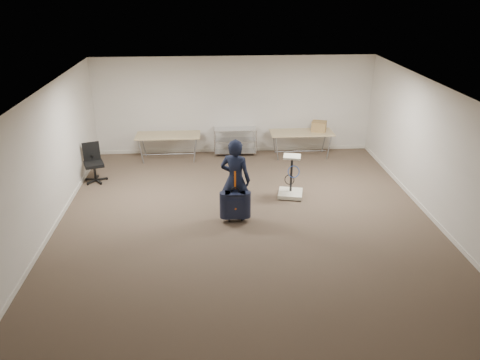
{
  "coord_description": "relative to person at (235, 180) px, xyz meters",
  "views": [
    {
      "loc": [
        -0.72,
        -8.7,
        4.8
      ],
      "look_at": [
        -0.12,
        0.3,
        0.87
      ],
      "focal_mm": 35.0,
      "sensor_mm": 36.0,
      "label": 1
    }
  ],
  "objects": [
    {
      "name": "person",
      "position": [
        0.0,
        0.0,
        0.0
      ],
      "size": [
        0.76,
        0.63,
        1.78
      ],
      "primitive_type": "imported",
      "rotation": [
        0.0,
        0.0,
        2.77
      ],
      "color": "black",
      "rests_on": "ground"
    },
    {
      "name": "folding_table_right",
      "position": [
        2.11,
        3.66,
        -0.21
      ],
      "size": [
        1.8,
        0.75,
        0.73
      ],
      "color": "tan",
      "rests_on": "ground"
    },
    {
      "name": "office_chair",
      "position": [
        -3.46,
        2.22,
        -0.59
      ],
      "size": [
        0.6,
        0.6,
        0.98
      ],
      "color": "black",
      "rests_on": "ground"
    },
    {
      "name": "suitcase",
      "position": [
        -0.02,
        -0.19,
        -0.5
      ],
      "size": [
        0.42,
        0.24,
        1.15
      ],
      "color": "black",
      "rests_on": "ground"
    },
    {
      "name": "room_shell",
      "position": [
        0.21,
        1.1,
        -0.84
      ],
      "size": [
        8.0,
        9.0,
        9.0
      ],
      "color": "beige",
      "rests_on": "ground"
    },
    {
      "name": "folding_table_left",
      "position": [
        -1.69,
        3.66,
        -0.21
      ],
      "size": [
        1.8,
        0.75,
        0.73
      ],
      "color": "tan",
      "rests_on": "ground"
    },
    {
      "name": "wire_shelf",
      "position": [
        0.21,
        3.91,
        -0.45
      ],
      "size": [
        1.22,
        0.47,
        0.8
      ],
      "color": "silver",
      "rests_on": "ground"
    },
    {
      "name": "cardboard_box",
      "position": [
        2.61,
        3.7,
        -0.01
      ],
      "size": [
        0.48,
        0.42,
        0.3
      ],
      "primitive_type": "cube",
      "rotation": [
        0.0,
        0.0,
        -0.37
      ],
      "color": "#946B45",
      "rests_on": "folding_table_right"
    },
    {
      "name": "equipment_cart",
      "position": [
        1.37,
        0.98,
        -0.62
      ],
      "size": [
        0.67,
        0.67,
        1.03
      ],
      "color": "beige",
      "rests_on": "ground"
    },
    {
      "name": "ground",
      "position": [
        0.21,
        -0.29,
        -0.89
      ],
      "size": [
        9.0,
        9.0,
        0.0
      ],
      "primitive_type": "plane",
      "color": "#413027",
      "rests_on": "ground"
    }
  ]
}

